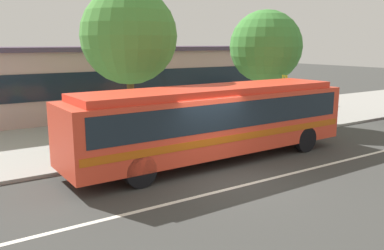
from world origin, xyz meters
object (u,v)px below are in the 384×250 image
(pedestrian_waiting_near_sign, at_px, (182,120))
(pedestrian_standing_by_tree, at_px, (86,128))
(pedestrian_walking_along_curb, at_px, (149,127))
(bus_stop_sign, at_px, (284,96))
(transit_bus, at_px, (214,118))
(street_tree_mid_block, at_px, (266,47))
(street_tree_near_stop, at_px, (129,36))

(pedestrian_waiting_near_sign, distance_m, pedestrian_standing_by_tree, 3.97)
(pedestrian_walking_along_curb, xyz_separation_m, bus_stop_sign, (7.06, -0.11, 0.71))
(pedestrian_waiting_near_sign, bearing_deg, pedestrian_standing_by_tree, 173.36)
(transit_bus, height_order, bus_stop_sign, bus_stop_sign)
(transit_bus, relative_size, street_tree_mid_block, 1.91)
(transit_bus, xyz_separation_m, pedestrian_waiting_near_sign, (0.17, 2.41, -0.49))
(transit_bus, relative_size, street_tree_near_stop, 1.71)
(pedestrian_standing_by_tree, distance_m, bus_stop_sign, 9.32)
(pedestrian_walking_along_curb, bearing_deg, transit_bus, -51.09)
(bus_stop_sign, height_order, street_tree_mid_block, street_tree_mid_block)
(bus_stop_sign, height_order, street_tree_near_stop, street_tree_near_stop)
(transit_bus, xyz_separation_m, bus_stop_sign, (5.46, 1.87, 0.23))
(transit_bus, height_order, pedestrian_standing_by_tree, transit_bus)
(pedestrian_walking_along_curb, height_order, street_tree_near_stop, street_tree_near_stop)
(street_tree_near_stop, xyz_separation_m, street_tree_mid_block, (7.24, -0.68, -0.47))
(pedestrian_waiting_near_sign, relative_size, street_tree_mid_block, 0.29)
(bus_stop_sign, relative_size, street_tree_mid_block, 0.46)
(transit_bus, bearing_deg, bus_stop_sign, 18.88)
(pedestrian_walking_along_curb, relative_size, pedestrian_standing_by_tree, 0.97)
(pedestrian_standing_by_tree, height_order, street_tree_near_stop, street_tree_near_stop)
(pedestrian_walking_along_curb, distance_m, bus_stop_sign, 7.10)
(transit_bus, relative_size, pedestrian_waiting_near_sign, 6.65)
(pedestrian_walking_along_curb, bearing_deg, street_tree_near_stop, 79.79)
(transit_bus, xyz_separation_m, street_tree_near_stop, (-1.13, 4.58, 2.93))
(pedestrian_standing_by_tree, bearing_deg, street_tree_mid_block, 5.90)
(pedestrian_walking_along_curb, relative_size, street_tree_near_stop, 0.26)
(pedestrian_standing_by_tree, relative_size, street_tree_near_stop, 0.27)
(pedestrian_waiting_near_sign, height_order, pedestrian_standing_by_tree, pedestrian_standing_by_tree)
(pedestrian_standing_by_tree, height_order, street_tree_mid_block, street_tree_mid_block)
(transit_bus, distance_m, pedestrian_waiting_near_sign, 2.47)
(pedestrian_standing_by_tree, bearing_deg, pedestrian_walking_along_curb, -22.24)
(transit_bus, relative_size, bus_stop_sign, 4.17)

